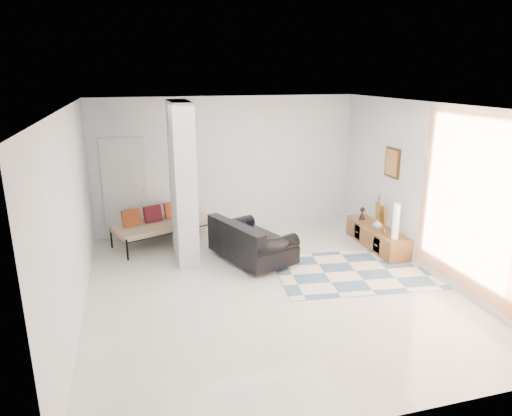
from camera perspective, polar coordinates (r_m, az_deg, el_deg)
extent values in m
plane|color=beige|center=(7.27, 1.65, -9.96)|extent=(6.00, 6.00, 0.00)
plane|color=white|center=(6.52, 1.85, 12.65)|extent=(6.00, 6.00, 0.00)
plane|color=silver|center=(9.59, -3.59, 5.43)|extent=(6.00, 0.00, 6.00)
plane|color=silver|center=(4.18, 14.21, -10.14)|extent=(6.00, 0.00, 6.00)
plane|color=silver|center=(6.53, -22.00, -1.08)|extent=(0.00, 6.00, 6.00)
plane|color=silver|center=(8.00, 20.94, 2.12)|extent=(0.00, 6.00, 6.00)
cube|color=silver|center=(8.07, -9.16, 3.13)|extent=(0.35, 1.20, 2.80)
cube|color=silver|center=(9.43, -16.08, 2.26)|extent=(0.85, 0.06, 2.04)
plane|color=#F88141|center=(7.07, 25.87, 0.18)|extent=(0.00, 2.55, 2.55)
cube|color=#38230F|center=(8.84, 16.68, 5.46)|extent=(0.04, 0.45, 0.55)
cube|color=brown|center=(9.11, 14.86, -3.55)|extent=(0.45, 1.69, 0.40)
cube|color=#38230F|center=(8.70, 14.86, -4.50)|extent=(0.02, 0.22, 0.28)
cube|color=#38230F|center=(9.31, 12.57, -2.94)|extent=(0.02, 0.22, 0.28)
cube|color=gold|center=(9.26, 15.29, -0.64)|extent=(0.09, 0.32, 0.40)
cube|color=silver|center=(8.67, 15.65, -2.81)|extent=(0.04, 0.10, 0.12)
cylinder|color=silver|center=(7.57, 0.17, -8.41)|extent=(0.05, 0.05, 0.10)
cylinder|color=silver|center=(8.55, -4.98, -5.44)|extent=(0.05, 0.05, 0.10)
cylinder|color=silver|center=(7.98, 4.36, -7.10)|extent=(0.05, 0.05, 0.10)
cylinder|color=silver|center=(8.92, -1.03, -4.44)|extent=(0.05, 0.05, 0.10)
cube|color=black|center=(8.16, -0.48, -4.96)|extent=(1.40, 1.75, 0.30)
cube|color=black|center=(7.85, -2.62, -3.29)|extent=(0.73, 1.50, 0.36)
cylinder|color=black|center=(7.60, 2.36, -4.78)|extent=(0.91, 0.57, 0.28)
cylinder|color=black|center=(8.58, -3.00, -2.26)|extent=(0.91, 0.57, 0.28)
cube|color=black|center=(7.91, -1.90, -2.98)|extent=(0.33, 0.57, 0.31)
cylinder|color=black|center=(8.51, -15.79, -5.06)|extent=(0.04, 0.04, 0.40)
cylinder|color=black|center=(9.30, -5.05, -2.62)|extent=(0.04, 0.04, 0.40)
cylinder|color=black|center=(9.20, -17.64, -3.59)|extent=(0.04, 0.04, 0.40)
cylinder|color=black|center=(9.93, -7.48, -1.44)|extent=(0.04, 0.04, 0.40)
cube|color=beige|center=(9.13, -11.37, -2.06)|extent=(2.06, 1.45, 0.12)
cube|color=#9A3C1C|center=(8.97, -15.33, -1.20)|extent=(0.38, 0.28, 0.33)
cube|color=maroon|center=(9.13, -12.79, -0.70)|extent=(0.38, 0.28, 0.33)
cube|color=#9A3C1C|center=(9.31, -10.35, -0.22)|extent=(0.38, 0.28, 0.33)
cube|color=beige|center=(8.00, 12.33, -7.71)|extent=(2.85, 2.08, 0.01)
cylinder|color=white|center=(8.43, 17.10, -1.59)|extent=(0.12, 0.12, 0.65)
imported|color=silver|center=(8.93, 14.95, -1.97)|extent=(0.19, 0.19, 0.19)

